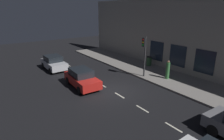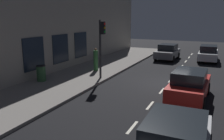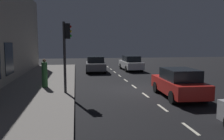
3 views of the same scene
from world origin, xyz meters
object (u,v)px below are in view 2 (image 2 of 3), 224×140
parked_car_0 (208,53)px  parked_car_3 (167,52)px  pedestrian_0 (96,60)px  parked_car_1 (189,85)px  trash_bin (41,73)px  traffic_light (101,39)px

parked_car_0 → parked_car_3: 3.95m
parked_car_0 → pedestrian_0: pedestrian_0 is taller
pedestrian_0 → parked_car_1: bearing=77.1°
parked_car_1 → trash_bin: parked_car_1 is taller
traffic_light → parked_car_1: size_ratio=0.94×
traffic_light → parked_car_0: size_ratio=0.88×
traffic_light → pedestrian_0: 2.97m
parked_car_3 → trash_bin: 13.69m
traffic_light → trash_bin: bearing=36.0°
traffic_light → pedestrian_0: bearing=-51.0°
parked_car_1 → trash_bin: 9.33m
traffic_light → pedestrian_0: size_ratio=2.20×
traffic_light → parked_car_3: size_ratio=1.01×
traffic_light → trash_bin: size_ratio=3.79×
parked_car_0 → parked_car_3: (3.87, 0.81, -0.00)m
trash_bin → parked_car_0: bearing=-126.0°
traffic_light → pedestrian_0: (1.46, -1.80, -1.86)m
parked_car_0 → parked_car_1: size_ratio=1.06×
parked_car_0 → trash_bin: size_ratio=4.29×
parked_car_0 → traffic_light: bearing=-121.2°
traffic_light → parked_car_0: traffic_light is taller
pedestrian_0 → parked_car_0: bearing=150.3°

